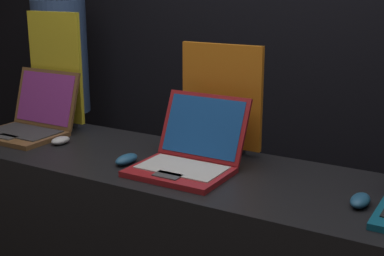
% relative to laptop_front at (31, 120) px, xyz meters
% --- Properties ---
extents(wall_back, '(8.00, 0.05, 2.80)m').
position_rel_laptop_front_xyz_m(wall_back, '(0.84, 1.13, 0.42)').
color(wall_back, black).
rests_on(wall_back, ground_plane).
extents(laptop_front, '(0.35, 0.35, 0.27)m').
position_rel_laptop_front_xyz_m(laptop_front, '(0.00, 0.00, 0.00)').
color(laptop_front, brown).
rests_on(laptop_front, display_counter).
extents(mouse_front, '(0.06, 0.09, 0.03)m').
position_rel_laptop_front_xyz_m(mouse_front, '(0.22, -0.05, -0.05)').
color(mouse_front, '#B2B2B7').
rests_on(mouse_front, display_counter).
extents(promo_stand_front, '(0.30, 0.07, 0.53)m').
position_rel_laptop_front_xyz_m(promo_stand_front, '(0.00, 0.18, 0.19)').
color(promo_stand_front, black).
rests_on(promo_stand_front, display_counter).
extents(laptop_middle, '(0.34, 0.36, 0.25)m').
position_rel_laptop_front_xyz_m(laptop_middle, '(0.85, -0.05, -0.00)').
color(laptop_middle, maroon).
rests_on(laptop_middle, display_counter).
extents(mouse_middle, '(0.06, 0.11, 0.04)m').
position_rel_laptop_front_xyz_m(mouse_middle, '(0.62, -0.12, -0.05)').
color(mouse_middle, navy).
rests_on(mouse_middle, display_counter).
extents(promo_stand_middle, '(0.34, 0.07, 0.43)m').
position_rel_laptop_front_xyz_m(promo_stand_middle, '(0.85, 0.20, 0.14)').
color(promo_stand_middle, black).
rests_on(promo_stand_middle, display_counter).
extents(mouse_back, '(0.06, 0.11, 0.03)m').
position_rel_laptop_front_xyz_m(mouse_back, '(1.47, -0.07, -0.05)').
color(mouse_back, navy).
rests_on(mouse_back, display_counter).
extents(person_bystander, '(0.32, 0.32, 1.68)m').
position_rel_laptop_front_xyz_m(person_bystander, '(-0.53, 0.76, -0.11)').
color(person_bystander, '#282833').
rests_on(person_bystander, ground_plane).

